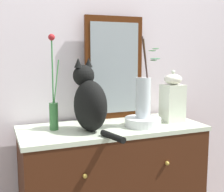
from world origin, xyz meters
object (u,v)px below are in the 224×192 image
cat_sitting (89,101)px  sideboard (112,191)px  mirror_leaning (114,68)px  vase_slim_green (54,106)px  bowl_porcelain (143,122)px  vase_glass_clear (144,96)px  jar_lidded_porcelain (172,99)px

cat_sitting → sideboard: bearing=17.6°
mirror_leaning → sideboard: bearing=-115.2°
vase_slim_green → bowl_porcelain: (0.50, -0.11, -0.11)m
vase_slim_green → vase_glass_clear: vase_slim_green is taller
mirror_leaning → vase_glass_clear: (0.08, -0.27, -0.15)m
vase_glass_clear → jar_lidded_porcelain: 0.24m
sideboard → vase_glass_clear: size_ratio=2.29×
mirror_leaning → cat_sitting: bearing=-134.5°
bowl_porcelain → vase_slim_green: bearing=167.5°
mirror_leaning → vase_glass_clear: size_ratio=1.40×
mirror_leaning → vase_slim_green: size_ratio=1.24×
mirror_leaning → cat_sitting: (-0.25, -0.25, -0.16)m
mirror_leaning → cat_sitting: size_ratio=1.55×
vase_slim_green → jar_lidded_porcelain: vase_slim_green is taller
sideboard → jar_lidded_porcelain: size_ratio=3.34×
sideboard → cat_sitting: cat_sitting is taller
cat_sitting → vase_glass_clear: bearing=-3.3°
mirror_leaning → bowl_porcelain: mirror_leaning is taller
sideboard → vase_slim_green: (-0.33, 0.05, 0.55)m
vase_glass_clear → jar_lidded_porcelain: bearing=11.6°
mirror_leaning → bowl_porcelain: size_ratio=3.07×
vase_glass_clear → cat_sitting: bearing=176.7°
sideboard → vase_slim_green: size_ratio=2.03×
mirror_leaning → jar_lidded_porcelain: mirror_leaning is taller
vase_slim_green → jar_lidded_porcelain: 0.74m
cat_sitting → vase_slim_green: vase_slim_green is taller
cat_sitting → vase_slim_green: 0.21m
vase_slim_green → vase_glass_clear: (0.50, -0.11, 0.04)m
mirror_leaning → cat_sitting: mirror_leaning is taller
mirror_leaning → vase_slim_green: mirror_leaning is taller
sideboard → bowl_porcelain: size_ratio=5.03×
vase_glass_clear → jar_lidded_porcelain: (0.23, 0.05, -0.04)m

